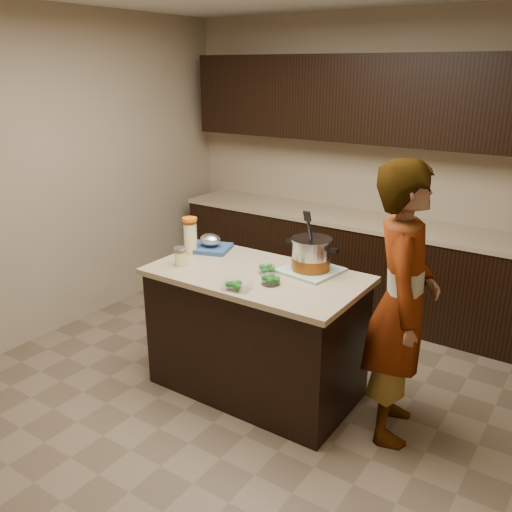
{
  "coord_description": "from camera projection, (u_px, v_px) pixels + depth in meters",
  "views": [
    {
      "loc": [
        1.92,
        -2.83,
        2.22
      ],
      "look_at": [
        0.0,
        0.0,
        1.02
      ],
      "focal_mm": 38.0,
      "sensor_mm": 36.0,
      "label": 1
    }
  ],
  "objects": [
    {
      "name": "blue_tray",
      "position": [
        209.0,
        245.0,
        4.1
      ],
      "size": [
        0.39,
        0.35,
        0.12
      ],
      "rotation": [
        0.0,
        0.0,
        0.32
      ],
      "color": "navy",
      "rests_on": "island"
    },
    {
      "name": "mason_jar",
      "position": [
        180.0,
        257.0,
        3.78
      ],
      "size": [
        0.11,
        0.11,
        0.14
      ],
      "rotation": [
        0.0,
        0.0,
        0.34
      ],
      "color": "#F0E792",
      "rests_on": "island"
    },
    {
      "name": "broccoli_tub_left",
      "position": [
        267.0,
        270.0,
        3.64
      ],
      "size": [
        0.14,
        0.14,
        0.05
      ],
      "rotation": [
        0.0,
        0.0,
        -0.2
      ],
      "color": "silver",
      "rests_on": "island"
    },
    {
      "name": "stock_pot",
      "position": [
        311.0,
        256.0,
        3.64
      ],
      "size": [
        0.39,
        0.28,
        0.39
      ],
      "rotation": [
        0.0,
        0.0,
        -0.02
      ],
      "color": "#B7B7BC",
      "rests_on": "dish_towel"
    },
    {
      "name": "lemonade_pitcher",
      "position": [
        190.0,
        237.0,
        4.02
      ],
      "size": [
        0.12,
        0.12,
        0.27
      ],
      "rotation": [
        0.0,
        0.0,
        -0.14
      ],
      "color": "#F0E792",
      "rests_on": "island"
    },
    {
      "name": "person",
      "position": [
        402.0,
        305.0,
        3.24
      ],
      "size": [
        0.6,
        0.74,
        1.75
      ],
      "primitive_type": "imported",
      "rotation": [
        0.0,
        0.0,
        1.89
      ],
      "color": "gray",
      "rests_on": "ground"
    },
    {
      "name": "broccoli_tub_rect",
      "position": [
        237.0,
        285.0,
        3.38
      ],
      "size": [
        0.19,
        0.16,
        0.06
      ],
      "rotation": [
        0.0,
        0.0,
        0.22
      ],
      "color": "silver",
      "rests_on": "island"
    },
    {
      "name": "back_cabinets",
      "position": [
        361.0,
        213.0,
        5.01
      ],
      "size": [
        3.6,
        0.63,
        2.33
      ],
      "color": "black",
      "rests_on": "ground"
    },
    {
      "name": "ground_plane",
      "position": [
        256.0,
        387.0,
        3.96
      ],
      "size": [
        4.0,
        4.0,
        0.0
      ],
      "primitive_type": "plane",
      "color": "brown",
      "rests_on": "ground"
    },
    {
      "name": "dish_towel",
      "position": [
        311.0,
        270.0,
        3.68
      ],
      "size": [
        0.41,
        0.41,
        0.02
      ],
      "primitive_type": "cube",
      "rotation": [
        0.0,
        0.0,
        -0.15
      ],
      "color": "#5B8865",
      "rests_on": "island"
    },
    {
      "name": "island",
      "position": [
        256.0,
        332.0,
        3.81
      ],
      "size": [
        1.46,
        0.81,
        0.9
      ],
      "color": "black",
      "rests_on": "ground"
    },
    {
      "name": "room_shell",
      "position": [
        256.0,
        152.0,
        3.39
      ],
      "size": [
        4.04,
        4.04,
        2.72
      ],
      "color": "tan",
      "rests_on": "ground"
    },
    {
      "name": "broccoli_tub_right",
      "position": [
        271.0,
        280.0,
        3.46
      ],
      "size": [
        0.13,
        0.13,
        0.06
      ],
      "rotation": [
        0.0,
        0.0,
        0.08
      ],
      "color": "silver",
      "rests_on": "island"
    }
  ]
}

